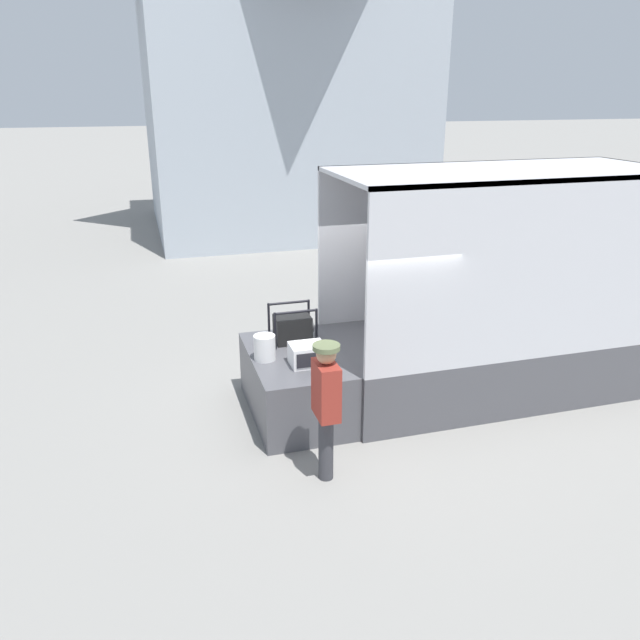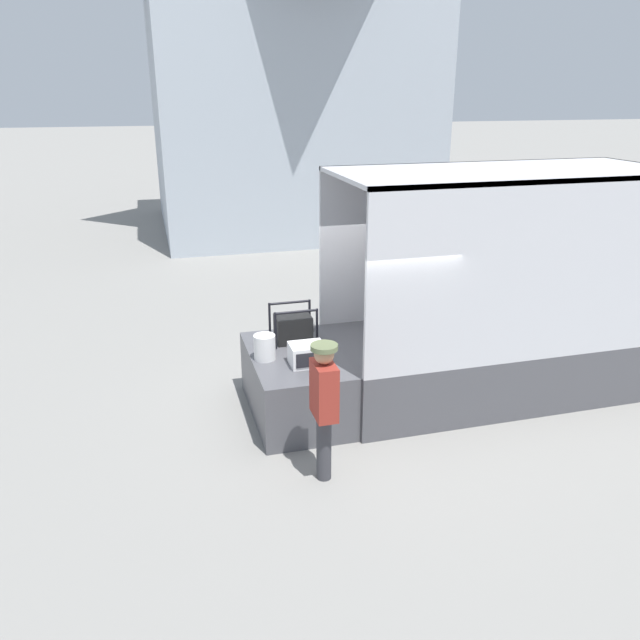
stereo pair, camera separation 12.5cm
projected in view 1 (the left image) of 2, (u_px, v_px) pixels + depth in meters
The scene contains 8 objects.
ground_plane at pixel (338, 406), 9.25m from camera, with size 160.00×160.00×0.00m, color gray.
box_truck at pixel (571, 317), 9.92m from camera, with size 6.72×2.16×3.37m.
tailgate_deck at pixel (296, 384), 8.92m from camera, with size 1.28×2.05×0.93m, color #4C4C51.
microwave at pixel (307, 355), 8.38m from camera, with size 0.46×0.39×0.29m.
portable_generator at pixel (294, 328), 9.13m from camera, with size 0.65×0.46×0.55m.
orange_bucket at pixel (265, 347), 8.53m from camera, with size 0.30×0.30×0.35m.
worker_person at pixel (326, 398), 7.18m from camera, with size 0.31×0.44×1.74m.
house_backdrop at pixel (277, 68), 20.11m from camera, with size 8.72×8.19×9.95m.
Camera 1 is at (-2.56, -7.82, 4.41)m, focal length 35.00 mm.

